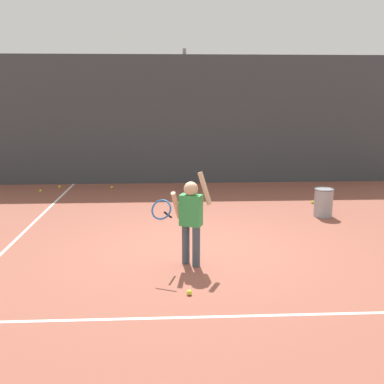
% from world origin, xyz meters
% --- Properties ---
extents(ground_plane, '(20.00, 20.00, 0.00)m').
position_xyz_m(ground_plane, '(0.00, 0.00, 0.00)').
color(ground_plane, brown).
extents(court_line_baseline, '(9.00, 0.05, 0.00)m').
position_xyz_m(court_line_baseline, '(0.00, -2.28, 0.00)').
color(court_line_baseline, white).
rests_on(court_line_baseline, ground).
extents(court_line_sideline, '(0.05, 9.00, 0.00)m').
position_xyz_m(court_line_sideline, '(-2.99, 1.00, 0.00)').
color(court_line_sideline, white).
rests_on(court_line_sideline, ground).
extents(back_fence_windscreen, '(12.42, 0.08, 3.37)m').
position_xyz_m(back_fence_windscreen, '(0.00, 5.34, 1.68)').
color(back_fence_windscreen, '#383D42').
rests_on(back_fence_windscreen, ground).
extents(fence_post_1, '(0.09, 0.09, 3.52)m').
position_xyz_m(fence_post_1, '(0.00, 5.40, 1.76)').
color(fence_post_1, slate).
rests_on(fence_post_1, ground).
extents(tennis_player, '(0.86, 0.56, 1.35)m').
position_xyz_m(tennis_player, '(-0.14, -0.73, 0.73)').
color(tennis_player, '#3F4C59').
rests_on(tennis_player, ground).
extents(ball_hopper, '(0.38, 0.38, 0.56)m').
position_xyz_m(ball_hopper, '(2.61, 1.75, 0.29)').
color(ball_hopper, gray).
rests_on(ball_hopper, ground).
extents(tennis_ball_0, '(0.07, 0.07, 0.07)m').
position_xyz_m(tennis_ball_0, '(-0.20, -1.72, 0.03)').
color(tennis_ball_0, '#CCE033').
rests_on(tennis_ball_0, ground).
extents(tennis_ball_1, '(0.07, 0.07, 0.07)m').
position_xyz_m(tennis_ball_1, '(-3.61, 4.32, 0.03)').
color(tennis_ball_1, '#CCE033').
rests_on(tennis_ball_1, ground).
extents(tennis_ball_3, '(0.07, 0.07, 0.07)m').
position_xyz_m(tennis_ball_3, '(2.74, 2.81, 0.03)').
color(tennis_ball_3, '#CCE033').
rests_on(tennis_ball_3, ground).
extents(tennis_ball_4, '(0.07, 0.07, 0.07)m').
position_xyz_m(tennis_ball_4, '(-3.25, 4.79, 0.03)').
color(tennis_ball_4, '#CCE033').
rests_on(tennis_ball_4, ground).
extents(tennis_ball_5, '(0.07, 0.07, 0.07)m').
position_xyz_m(tennis_ball_5, '(-1.90, 4.65, 0.03)').
color(tennis_ball_5, '#CCE033').
rests_on(tennis_ball_5, ground).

